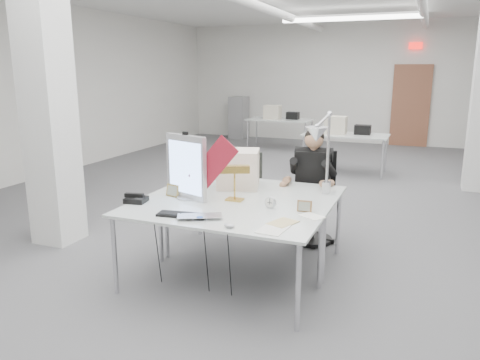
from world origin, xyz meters
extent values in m
cube|color=#535255|center=(0.00, 0.00, -0.01)|extent=(10.00, 14.00, 0.02)
cube|color=silver|center=(0.00, 7.01, 1.60)|extent=(10.00, 0.02, 3.20)
cube|color=silver|center=(-5.01, 0.00, 1.60)|extent=(0.02, 14.00, 3.20)
cube|color=white|center=(-2.30, -2.00, 1.60)|extent=(0.45, 0.45, 3.20)
cube|color=brown|center=(1.20, 6.94, 1.05)|extent=(0.95, 0.08, 2.10)
cube|color=red|center=(1.20, 6.90, 2.55)|extent=(0.32, 0.06, 0.16)
cube|color=white|center=(0.00, 4.00, 2.98)|extent=(2.80, 0.14, 0.08)
cube|color=silver|center=(0.00, -2.50, 0.74)|extent=(1.80, 0.90, 0.02)
cube|color=silver|center=(0.00, -1.60, 0.74)|extent=(1.80, 0.90, 0.02)
cube|color=silver|center=(0.20, 3.00, 0.74)|extent=(1.60, 0.80, 0.02)
cube|color=silver|center=(-1.80, 5.20, 0.74)|extent=(1.60, 0.80, 0.02)
cube|color=gray|center=(-3.50, 6.65, 0.60)|extent=(0.45, 0.55, 1.20)
cube|color=silver|center=(-0.47, -2.21, 1.07)|extent=(0.49, 0.21, 0.62)
cube|color=maroon|center=(-0.17, -2.24, 1.13)|extent=(0.51, 0.04, 0.55)
cube|color=black|center=(-0.24, -2.72, 0.77)|extent=(0.45, 0.20, 0.02)
imported|color=#A3A3A7|center=(-0.04, -2.78, 0.77)|extent=(0.45, 0.39, 0.03)
ellipsoid|color=#A8A8AC|center=(0.26, -2.85, 0.77)|extent=(0.10, 0.08, 0.04)
cube|color=black|center=(-0.85, -2.50, 0.78)|extent=(0.22, 0.20, 0.05)
cube|color=#A28845|center=(-0.63, -2.19, 0.82)|extent=(0.16, 0.07, 0.12)
cube|color=#9F6E44|center=(0.70, -2.21, 0.81)|extent=(0.13, 0.04, 0.10)
cylinder|color=silver|center=(0.39, -2.20, 0.81)|extent=(0.11, 0.04, 0.10)
cube|color=white|center=(0.59, -2.76, 0.76)|extent=(0.22, 0.30, 0.01)
cube|color=#CFBA7C|center=(0.62, -2.58, 0.76)|extent=(0.24, 0.28, 0.01)
cube|color=white|center=(0.80, -2.32, 0.76)|extent=(0.24, 0.22, 0.01)
cube|color=beige|center=(-0.17, -1.61, 0.95)|extent=(0.52, 0.50, 0.40)
camera|label=1|loc=(1.65, -6.08, 1.98)|focal=35.00mm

